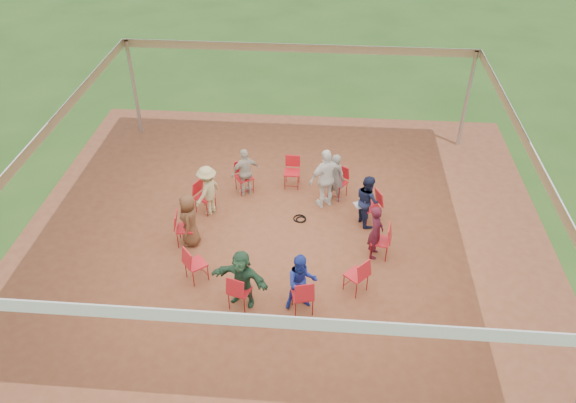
# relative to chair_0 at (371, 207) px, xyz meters

# --- Properties ---
(ground) EXTENTS (80.00, 80.00, 0.00)m
(ground) POSITION_rel_chair_0_xyz_m (-2.13, -0.92, -0.45)
(ground) COLOR #285019
(ground) RESTS_ON ground
(dirt_patch) EXTENTS (13.00, 13.00, 0.00)m
(dirt_patch) POSITION_rel_chair_0_xyz_m (-2.13, -0.92, -0.44)
(dirt_patch) COLOR brown
(dirt_patch) RESTS_ON ground
(tent) EXTENTS (10.33, 10.33, 3.00)m
(tent) POSITION_rel_chair_0_xyz_m (-2.13, -0.92, 1.92)
(tent) COLOR #B2B2B7
(tent) RESTS_ON ground
(chair_0) EXTENTS (0.57, 0.56, 0.90)m
(chair_0) POSITION_rel_chair_0_xyz_m (0.00, 0.00, 0.00)
(chair_0) COLOR red
(chair_0) RESTS_ON ground
(chair_1) EXTENTS (0.59, 0.60, 0.90)m
(chair_1) POSITION_rel_chair_0_xyz_m (-0.84, 1.01, 0.00)
(chair_1) COLOR red
(chair_1) RESTS_ON ground
(chair_2) EXTENTS (0.43, 0.45, 0.90)m
(chair_2) POSITION_rel_chair_0_xyz_m (-2.09, 1.40, 0.00)
(chair_2) COLOR red
(chair_2) RESTS_ON ground
(chair_3) EXTENTS (0.59, 0.59, 0.90)m
(chair_3) POSITION_rel_chair_0_xyz_m (-3.35, 1.06, 0.00)
(chair_3) COLOR red
(chair_3) RESTS_ON ground
(chair_4) EXTENTS (0.58, 0.57, 0.90)m
(chair_4) POSITION_rel_chair_0_xyz_m (-4.23, 0.09, 0.00)
(chair_4) COLOR red
(chair_4) RESTS_ON ground
(chair_5) EXTENTS (0.49, 0.47, 0.90)m
(chair_5) POSITION_rel_chair_0_xyz_m (-4.44, -1.21, 0.00)
(chair_5) COLOR red
(chair_5) RESTS_ON ground
(chair_6) EXTENTS (0.61, 0.60, 0.90)m
(chair_6) POSITION_rel_chair_0_xyz_m (-3.92, -2.41, 0.00)
(chair_6) COLOR red
(chair_6) RESTS_ON ground
(chair_7) EXTENTS (0.53, 0.55, 0.90)m
(chair_7) POSITION_rel_chair_0_xyz_m (-2.83, -3.14, 0.00)
(chair_7) COLOR red
(chair_7) RESTS_ON ground
(chair_8) EXTENTS (0.52, 0.53, 0.90)m
(chair_8) POSITION_rel_chair_0_xyz_m (-1.52, -3.17, 0.00)
(chair_8) COLOR red
(chair_8) RESTS_ON ground
(chair_9) EXTENTS (0.61, 0.61, 0.90)m
(chair_9) POSITION_rel_chair_0_xyz_m (-0.41, -2.48, 0.00)
(chair_9) COLOR red
(chair_9) RESTS_ON ground
(chair_10) EXTENTS (0.50, 0.49, 0.90)m
(chair_10) POSITION_rel_chair_0_xyz_m (0.16, -1.30, 0.00)
(chair_10) COLOR red
(chair_10) RESTS_ON ground
(person_seated_0) EXTENTS (0.62, 0.77, 1.38)m
(person_seated_0) POSITION_rel_chair_0_xyz_m (-0.11, -0.05, 0.24)
(person_seated_0) COLOR #161C3B
(person_seated_0) RESTS_ON ground
(person_seated_1) EXTENTS (0.60, 0.55, 1.38)m
(person_seated_1) POSITION_rel_chair_0_xyz_m (-0.90, 0.91, 0.24)
(person_seated_1) COLOR slate
(person_seated_1) RESTS_ON ground
(person_seated_2) EXTENTS (0.90, 0.77, 1.38)m
(person_seated_2) POSITION_rel_chair_0_xyz_m (-3.29, 0.96, 0.24)
(person_seated_2) COLOR #BDB4A6
(person_seated_2) RESTS_ON ground
(person_seated_3) EXTENTS (0.78, 0.99, 1.38)m
(person_seated_3) POSITION_rel_chair_0_xyz_m (-4.12, 0.03, 0.24)
(person_seated_3) COLOR tan
(person_seated_3) RESTS_ON ground
(person_seated_4) EXTENTS (0.46, 0.71, 1.38)m
(person_seated_4) POSITION_rel_chair_0_xyz_m (-4.32, -1.19, 0.24)
(person_seated_4) COLOR #553521
(person_seated_4) RESTS_ON ground
(person_seated_5) EXTENTS (1.36, 0.84, 1.38)m
(person_seated_5) POSITION_rel_chair_0_xyz_m (-2.80, -3.03, 0.24)
(person_seated_5) COLOR #29533A
(person_seated_5) RESTS_ON ground
(person_seated_6) EXTENTS (0.75, 0.55, 1.38)m
(person_seated_6) POSITION_rel_chair_0_xyz_m (-1.56, -3.05, 0.24)
(person_seated_6) COLOR #1F339C
(person_seated_6) RESTS_ON ground
(person_seated_7) EXTENTS (0.41, 0.55, 1.38)m
(person_seated_7) POSITION_rel_chair_0_xyz_m (0.04, -1.28, 0.24)
(person_seated_7) COLOR #441120
(person_seated_7) RESTS_ON ground
(standing_person) EXTENTS (1.09, 0.93, 1.67)m
(standing_person) POSITION_rel_chair_0_xyz_m (-1.15, 0.61, 0.39)
(standing_person) COLOR silver
(standing_person) RESTS_ON ground
(cable_coil) EXTENTS (0.36, 0.36, 0.03)m
(cable_coil) POSITION_rel_chair_0_xyz_m (-1.76, -0.08, -0.43)
(cable_coil) COLOR black
(cable_coil) RESTS_ON ground
(laptop) EXTENTS (0.33, 0.37, 0.20)m
(laptop) POSITION_rel_chair_0_xyz_m (-0.26, -0.11, 0.20)
(laptop) COLOR #B7B7BC
(laptop) RESTS_ON ground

